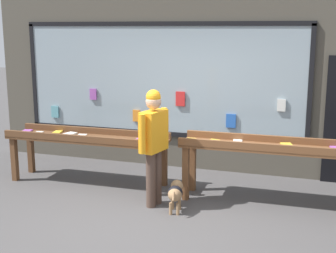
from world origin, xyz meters
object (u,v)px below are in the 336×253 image
at_px(display_table_left, 87,142).
at_px(display_table_right, 273,152).
at_px(person_browsing, 154,139).
at_px(small_dog, 176,192).

bearing_deg(display_table_left, display_table_right, 0.02).
bearing_deg(display_table_right, person_browsing, -159.46).
xyz_separation_m(display_table_left, display_table_right, (2.98, 0.00, 0.06)).
relative_size(display_table_right, small_dog, 5.09).
bearing_deg(small_dog, display_table_left, 56.95).
xyz_separation_m(person_browsing, small_dog, (0.36, -0.12, -0.72)).
relative_size(display_table_left, small_dog, 5.09).
relative_size(display_table_left, person_browsing, 1.59).
xyz_separation_m(display_table_left, small_dog, (1.74, -0.72, -0.43)).
bearing_deg(display_table_right, small_dog, -149.72).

